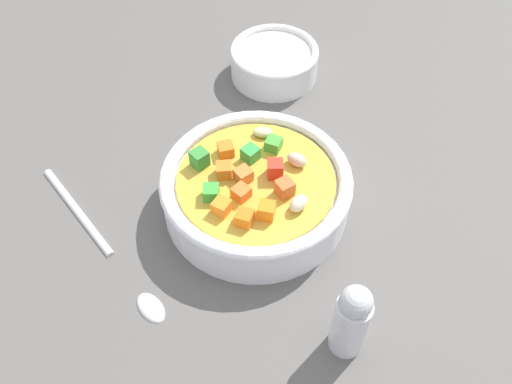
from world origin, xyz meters
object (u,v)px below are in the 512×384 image
soup_bowl_main (256,189)px  spoon (105,246)px  side_bowl_small (274,61)px  pepper_shaker (351,320)px

soup_bowl_main → spoon: (14.87, -5.91, -2.34)cm
side_bowl_small → pepper_shaker: bearing=57.2°
soup_bowl_main → spoon: size_ratio=0.83×
soup_bowl_main → side_bowl_small: size_ratio=1.74×
spoon → side_bowl_small: bearing=108.6°
spoon → pepper_shaker: 25.40cm
soup_bowl_main → spoon: 16.17cm
spoon → pepper_shaker: (-10.62, 22.74, 3.96)cm
side_bowl_small → pepper_shaker: 37.77cm
side_bowl_small → soup_bowl_main: bearing=42.6°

